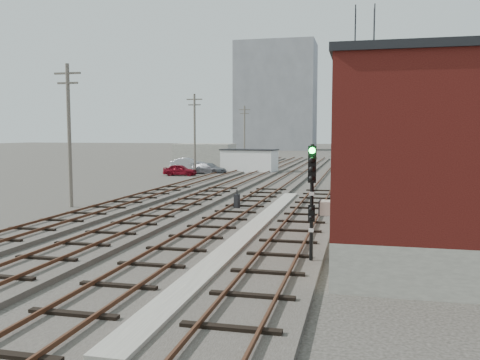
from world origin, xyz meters
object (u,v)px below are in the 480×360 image
(site_trailer, at_px, (249,161))
(car_silver, at_px, (189,164))
(car_grey, at_px, (209,168))
(signal_mast, at_px, (312,194))
(car_red, at_px, (180,170))
(switch_stand, at_px, (237,202))

(site_trailer, distance_m, car_silver, 9.10)
(site_trailer, height_order, car_silver, site_trailer)
(car_grey, bearing_deg, car_silver, 55.10)
(signal_mast, height_order, car_silver, signal_mast)
(car_grey, bearing_deg, car_red, 157.82)
(car_grey, bearing_deg, site_trailer, -30.22)
(site_trailer, relative_size, car_grey, 1.57)
(signal_mast, distance_m, site_trailer, 43.02)
(signal_mast, distance_m, car_silver, 48.63)
(car_grey, bearing_deg, signal_mast, -139.20)
(switch_stand, distance_m, site_trailer, 30.36)
(switch_stand, distance_m, car_grey, 28.08)
(site_trailer, bearing_deg, car_silver, 170.65)
(switch_stand, distance_m, car_red, 26.49)
(switch_stand, distance_m, car_silver, 35.66)
(car_red, height_order, car_silver, car_silver)
(signal_mast, distance_m, switch_stand, 13.09)
(signal_mast, bearing_deg, site_trailer, 105.12)
(switch_stand, relative_size, site_trailer, 0.17)
(signal_mast, height_order, switch_stand, signal_mast)
(switch_stand, xyz_separation_m, car_silver, (-14.31, 32.66, 0.19))
(car_red, bearing_deg, switch_stand, -157.32)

